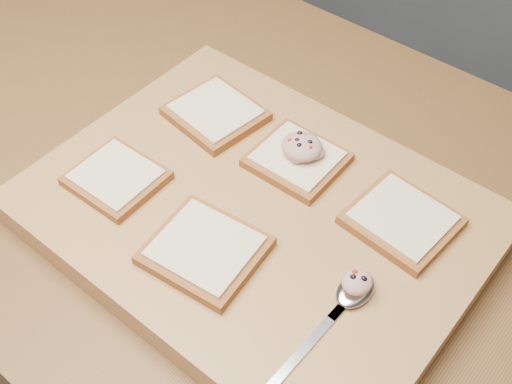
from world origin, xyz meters
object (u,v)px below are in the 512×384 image
tuna_salad_dollop (302,146)px  cutting_board (256,215)px  spoon (348,298)px  bread_far_center (297,159)px

tuna_salad_dollop → cutting_board: bearing=-89.2°
spoon → bread_far_center: bearing=142.1°
cutting_board → spoon: spoon is taller
bread_far_center → tuna_salad_dollop: tuna_salad_dollop is taller
spoon → cutting_board: bearing=165.5°
cutting_board → tuna_salad_dollop: 0.11m
cutting_board → tuna_salad_dollop: size_ratio=10.04×
tuna_salad_dollop → spoon: size_ratio=0.29×
cutting_board → spoon: bearing=-14.5°
bread_far_center → spoon: (0.17, -0.13, -0.00)m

